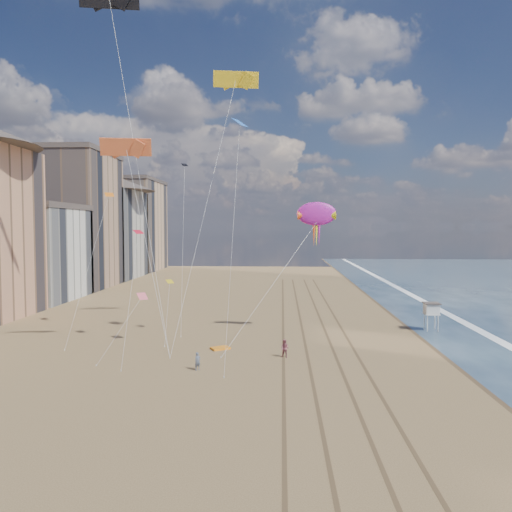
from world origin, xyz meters
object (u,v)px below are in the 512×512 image
Objects in this scene: grounded_kite at (220,348)px; kite_flyer_b at (285,348)px; show_kite at (317,214)px; lifeguard_stand at (431,309)px; kite_flyer_a at (198,361)px.

kite_flyer_b is (6.79, -2.99, 0.78)m from grounded_kite.
grounded_kite is 19.21m from show_kite.
kite_flyer_b is at bearing -142.99° from lifeguard_stand.
grounded_kite is 7.89m from kite_flyer_a.
show_kite is 17.42m from kite_flyer_b.
kite_flyer_a is (-26.09, -18.54, -1.88)m from lifeguard_stand.
kite_flyer_a is at bearing -144.61° from lifeguard_stand.
grounded_kite is at bearing -156.74° from lifeguard_stand.
show_kite is 23.42m from kite_flyer_a.
lifeguard_stand is 32.06m from kite_flyer_a.
show_kite reaches higher than kite_flyer_a.
lifeguard_stand is at bearing 61.96° from kite_flyer_b.
grounded_kite is at bearing 40.23° from kite_flyer_a.
show_kite is at bearing 3.67° from grounded_kite.
lifeguard_stand reaches higher than kite_flyer_b.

